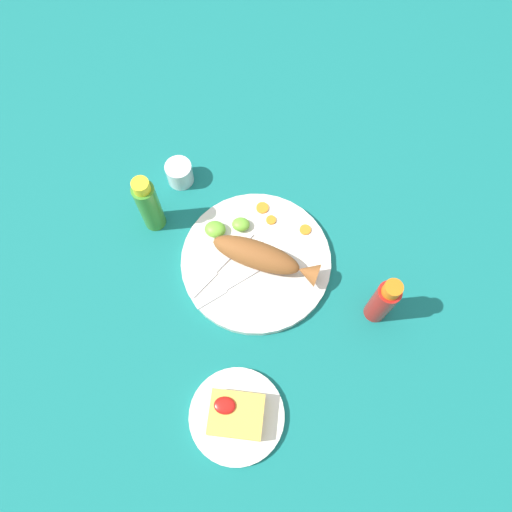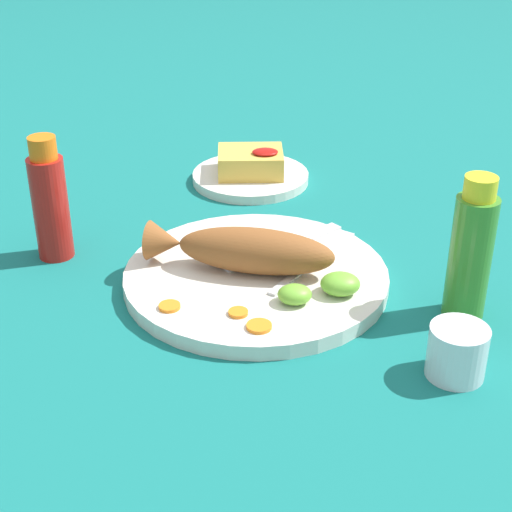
% 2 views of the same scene
% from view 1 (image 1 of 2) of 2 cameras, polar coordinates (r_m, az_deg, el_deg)
% --- Properties ---
extents(ground_plane, '(4.00, 4.00, 0.00)m').
position_cam_1_polar(ground_plane, '(1.06, -0.00, -0.78)').
color(ground_plane, '#146B66').
extents(main_plate, '(0.31, 0.31, 0.02)m').
position_cam_1_polar(main_plate, '(1.05, -0.00, -0.60)').
color(main_plate, silver).
rests_on(main_plate, ground_plane).
extents(fried_fish, '(0.23, 0.10, 0.05)m').
position_cam_1_polar(fried_fish, '(1.02, 0.83, -0.14)').
color(fried_fish, brown).
rests_on(fried_fish, main_plate).
extents(fork_near, '(0.15, 0.13, 0.00)m').
position_cam_1_polar(fork_near, '(1.02, -3.08, -3.45)').
color(fork_near, silver).
rests_on(fork_near, main_plate).
extents(fork_far, '(0.12, 0.16, 0.00)m').
position_cam_1_polar(fork_far, '(1.04, -4.39, -1.38)').
color(fork_far, silver).
rests_on(fork_far, main_plate).
extents(carrot_slice_near, '(0.02, 0.02, 0.00)m').
position_cam_1_polar(carrot_slice_near, '(1.07, 5.65, 3.01)').
color(carrot_slice_near, orange).
rests_on(carrot_slice_near, main_plate).
extents(carrot_slice_mid, '(0.02, 0.02, 0.00)m').
position_cam_1_polar(carrot_slice_mid, '(1.08, 1.73, 4.14)').
color(carrot_slice_mid, orange).
rests_on(carrot_slice_mid, main_plate).
extents(carrot_slice_far, '(0.03, 0.03, 0.00)m').
position_cam_1_polar(carrot_slice_far, '(1.09, 0.65, 5.54)').
color(carrot_slice_far, orange).
rests_on(carrot_slice_far, main_plate).
extents(lime_wedge_main, '(0.04, 0.03, 0.02)m').
position_cam_1_polar(lime_wedge_main, '(1.06, -1.73, 3.63)').
color(lime_wedge_main, '#6BB233').
rests_on(lime_wedge_main, main_plate).
extents(lime_wedge_side, '(0.04, 0.04, 0.02)m').
position_cam_1_polar(lime_wedge_side, '(1.06, -4.69, 3.07)').
color(lime_wedge_side, '#6BB233').
rests_on(lime_wedge_side, main_plate).
extents(hot_sauce_bottle_red, '(0.04, 0.04, 0.16)m').
position_cam_1_polar(hot_sauce_bottle_red, '(0.98, 14.30, -5.03)').
color(hot_sauce_bottle_red, '#B21914').
rests_on(hot_sauce_bottle_red, ground_plane).
extents(hot_sauce_bottle_green, '(0.05, 0.05, 0.17)m').
position_cam_1_polar(hot_sauce_bottle_green, '(1.05, -12.16, 5.73)').
color(hot_sauce_bottle_green, '#3D8428').
rests_on(hot_sauce_bottle_green, ground_plane).
extents(salt_cup, '(0.06, 0.06, 0.05)m').
position_cam_1_polar(salt_cup, '(1.14, -8.71, 9.26)').
color(salt_cup, silver).
rests_on(salt_cup, ground_plane).
extents(side_plate_fries, '(0.18, 0.18, 0.01)m').
position_cam_1_polar(side_plate_fries, '(0.98, -2.34, -17.78)').
color(side_plate_fries, silver).
rests_on(side_plate_fries, ground_plane).
extents(fries_pile, '(0.10, 0.08, 0.04)m').
position_cam_1_polar(fries_pile, '(0.96, -2.44, -17.64)').
color(fries_pile, gold).
rests_on(fries_pile, side_plate_fries).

